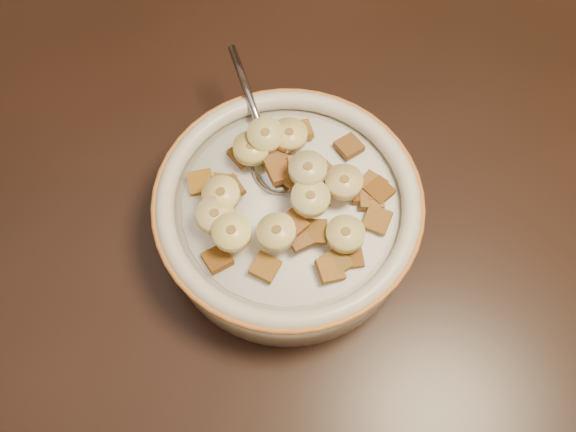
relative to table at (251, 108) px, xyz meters
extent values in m
cube|color=#422816|center=(0.00, 0.00, -0.78)|extent=(4.00, 4.50, 0.10)
cube|color=black|center=(0.00, 0.00, 0.00)|extent=(1.41, 0.91, 0.04)
cylinder|color=silver|center=(0.01, -0.15, 0.05)|extent=(0.22, 0.22, 0.05)
cylinder|color=white|center=(0.01, -0.15, 0.07)|extent=(0.18, 0.18, 0.00)
ellipsoid|color=#999CAE|center=(0.00, -0.12, 0.08)|extent=(0.04, 0.06, 0.01)
cube|color=brown|center=(0.07, -0.16, 0.08)|extent=(0.02, 0.02, 0.01)
cube|color=olive|center=(0.04, -0.14, 0.09)|extent=(0.03, 0.03, 0.01)
cube|color=brown|center=(0.02, -0.13, 0.09)|extent=(0.02, 0.02, 0.01)
cube|color=brown|center=(0.02, -0.22, 0.08)|extent=(0.02, 0.02, 0.01)
cube|color=brown|center=(0.00, -0.18, 0.09)|extent=(0.03, 0.03, 0.01)
cube|color=brown|center=(0.01, -0.14, 0.09)|extent=(0.03, 0.03, 0.01)
cube|color=brown|center=(0.08, -0.16, 0.08)|extent=(0.03, 0.03, 0.01)
cube|color=brown|center=(-0.03, -0.21, 0.08)|extent=(0.03, 0.03, 0.01)
cube|color=brown|center=(-0.06, -0.19, 0.08)|extent=(0.03, 0.03, 0.01)
cube|color=#9C601A|center=(-0.06, -0.12, 0.08)|extent=(0.02, 0.02, 0.01)
cube|color=brown|center=(-0.05, -0.15, 0.08)|extent=(0.03, 0.03, 0.01)
cube|color=brown|center=(0.00, -0.11, 0.09)|extent=(0.03, 0.03, 0.01)
cube|color=brown|center=(0.03, -0.22, 0.08)|extent=(0.03, 0.03, 0.01)
cube|color=brown|center=(-0.04, -0.13, 0.08)|extent=(0.03, 0.03, 0.01)
cube|color=brown|center=(0.00, -0.13, 0.09)|extent=(0.02, 0.02, 0.01)
cube|color=brown|center=(0.00, -0.10, 0.08)|extent=(0.03, 0.03, 0.01)
cube|color=brown|center=(0.03, -0.16, 0.09)|extent=(0.02, 0.02, 0.01)
cube|color=brown|center=(0.02, -0.19, 0.09)|extent=(0.03, 0.03, 0.01)
cube|color=brown|center=(0.07, -0.11, 0.08)|extent=(0.03, 0.03, 0.01)
cube|color=olive|center=(0.07, -0.17, 0.08)|extent=(0.02, 0.02, 0.01)
cube|color=brown|center=(-0.02, -0.10, 0.08)|extent=(0.03, 0.03, 0.01)
cube|color=brown|center=(0.08, -0.15, 0.08)|extent=(0.03, 0.03, 0.01)
cube|color=brown|center=(-0.04, -0.14, 0.09)|extent=(0.03, 0.03, 0.01)
cube|color=brown|center=(0.02, -0.16, 0.09)|extent=(0.03, 0.02, 0.01)
cube|color=brown|center=(0.01, -0.19, 0.09)|extent=(0.03, 0.02, 0.01)
cube|color=#9D6020|center=(0.03, -0.09, 0.08)|extent=(0.02, 0.02, 0.01)
cube|color=olive|center=(0.07, -0.19, 0.08)|extent=(0.03, 0.03, 0.01)
cube|color=brown|center=(0.04, -0.21, 0.08)|extent=(0.02, 0.02, 0.01)
cylinder|color=#FDE884|center=(-0.05, -0.14, 0.09)|extent=(0.03, 0.03, 0.01)
cylinder|color=#CFB98A|center=(0.05, -0.16, 0.10)|extent=(0.04, 0.04, 0.01)
cylinder|color=beige|center=(0.02, -0.14, 0.11)|extent=(0.03, 0.03, 0.01)
cylinder|color=#F2E58B|center=(0.04, -0.20, 0.09)|extent=(0.04, 0.04, 0.01)
cylinder|color=#DCCA84|center=(-0.06, -0.16, 0.09)|extent=(0.04, 0.04, 0.01)
cylinder|color=#FFE890|center=(-0.05, -0.18, 0.10)|extent=(0.04, 0.04, 0.01)
cylinder|color=#FFDE7F|center=(-0.01, -0.19, 0.10)|extent=(0.04, 0.04, 0.02)
cylinder|color=#F1E086|center=(0.02, -0.17, 0.10)|extent=(0.04, 0.04, 0.01)
cylinder|color=beige|center=(0.00, -0.10, 0.10)|extent=(0.04, 0.04, 0.01)
cylinder|color=#E4CB73|center=(-0.02, -0.11, 0.09)|extent=(0.04, 0.04, 0.01)
cylinder|color=#F8DC7D|center=(0.02, -0.10, 0.09)|extent=(0.04, 0.04, 0.01)
camera|label=1|loc=(-0.05, -0.39, 0.55)|focal=40.00mm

